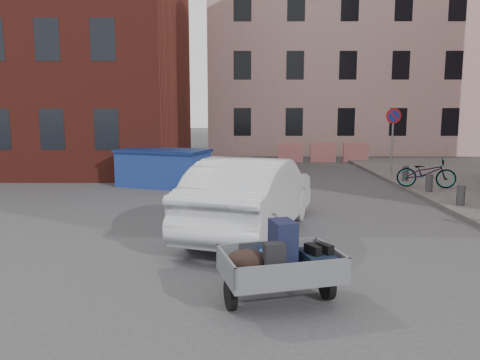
{
  "coord_description": "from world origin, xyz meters",
  "views": [
    {
      "loc": [
        0.01,
        -9.23,
        2.74
      ],
      "look_at": [
        -0.05,
        1.54,
        1.1
      ],
      "focal_mm": 35.0,
      "sensor_mm": 36.0,
      "label": 1
    }
  ],
  "objects_px": {
    "dumpster": "(163,168)",
    "silver_car": "(252,195)",
    "trailer": "(280,263)",
    "bicycle": "(426,173)"
  },
  "relations": [
    {
      "from": "silver_car",
      "to": "bicycle",
      "type": "height_order",
      "value": "silver_car"
    },
    {
      "from": "dumpster",
      "to": "silver_car",
      "type": "distance_m",
      "value": 6.98
    },
    {
      "from": "silver_car",
      "to": "dumpster",
      "type": "bearing_deg",
      "value": -46.61
    },
    {
      "from": "trailer",
      "to": "bicycle",
      "type": "distance_m",
      "value": 10.92
    },
    {
      "from": "silver_car",
      "to": "bicycle",
      "type": "relative_size",
      "value": 2.73
    },
    {
      "from": "dumpster",
      "to": "silver_car",
      "type": "bearing_deg",
      "value": -44.06
    },
    {
      "from": "trailer",
      "to": "silver_car",
      "type": "bearing_deg",
      "value": 79.37
    },
    {
      "from": "trailer",
      "to": "dumpster",
      "type": "xyz_separation_m",
      "value": [
        -3.34,
        10.23,
        0.06
      ]
    },
    {
      "from": "trailer",
      "to": "dumpster",
      "type": "distance_m",
      "value": 10.76
    },
    {
      "from": "trailer",
      "to": "dumpster",
      "type": "height_order",
      "value": "dumpster"
    }
  ]
}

